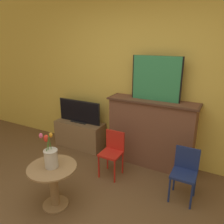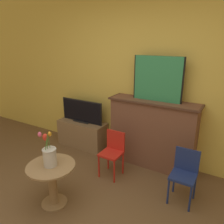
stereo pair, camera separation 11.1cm
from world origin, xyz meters
name	(u,v)px [view 1 (the left image)]	position (x,y,z in m)	size (l,w,h in m)	color
wall_back	(145,77)	(0.00, 2.13, 1.35)	(8.00, 0.06, 2.70)	#EAC651
fireplace_mantel	(151,132)	(0.21, 1.93, 0.54)	(1.35, 0.37, 1.05)	brown
painting	(156,79)	(0.23, 1.94, 1.37)	(0.73, 0.03, 0.64)	black
tv_stand	(80,134)	(-1.13, 1.90, 0.24)	(0.91, 0.36, 0.48)	olive
tv_monitor	(79,112)	(-1.13, 1.90, 0.67)	(0.85, 0.12, 0.41)	black
chair_red	(113,150)	(-0.18, 1.40, 0.39)	(0.29, 0.29, 0.66)	red
chair_blue	(185,170)	(0.84, 1.37, 0.39)	(0.29, 0.29, 0.66)	navy
side_table	(53,181)	(-0.47, 0.49, 0.35)	(0.56, 0.56, 0.53)	#99754C
vase_tulips	(51,156)	(-0.48, 0.49, 0.66)	(0.16, 0.16, 0.43)	beige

